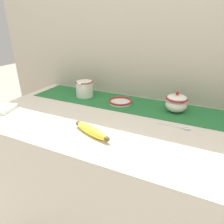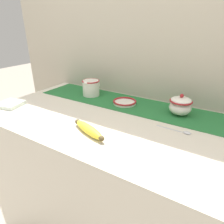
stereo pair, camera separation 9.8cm
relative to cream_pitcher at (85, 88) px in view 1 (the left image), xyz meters
The scene contains 9 objects.
countertop 0.65m from the cream_pitcher, 32.16° to the right, with size 1.46×0.72×0.90m, color beige.
back_wall 0.45m from the cream_pitcher, 25.15° to the left, with size 2.26×0.04×2.40m, color #B7AD99.
table_runner 0.35m from the cream_pitcher, ahead, with size 1.34×0.27×0.00m, color #236B33.
cream_pitcher is the anchor object (origin of this frame).
sugar_bowl 0.59m from the cream_pitcher, ahead, with size 0.12×0.12×0.11m.
small_dish 0.27m from the cream_pitcher, ahead, with size 0.14×0.14×0.02m.
banana 0.51m from the cream_pitcher, 54.28° to the right, with size 0.22×0.11×0.04m.
spoon 0.68m from the cream_pitcher, 15.70° to the right, with size 0.16×0.02×0.01m.
napkin_stack 0.50m from the cream_pitcher, 126.57° to the right, with size 0.12×0.12×0.02m, color silver.
Camera 1 is at (0.36, -0.84, 1.35)m, focal length 32.00 mm.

